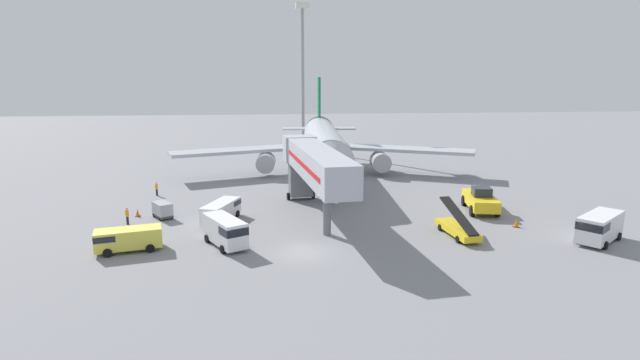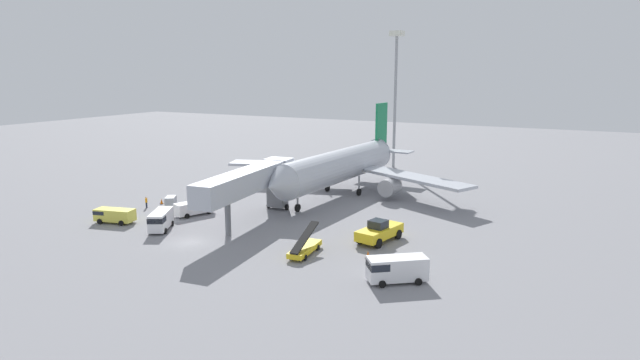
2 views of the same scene
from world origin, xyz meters
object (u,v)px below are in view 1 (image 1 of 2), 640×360
Objects in this scene: pushback_tug at (480,200)px; service_van_rear_right at (599,227)px; service_van_outer_right at (226,231)px; ground_crew_worker_midground at (127,216)px; safety_cone_bravo at (138,213)px; jet_bridge at (313,163)px; service_van_rear_left at (222,210)px; airplane_at_gate at (324,144)px; belt_loader_truck at (457,228)px; apron_light_mast at (303,50)px; safety_cone_alpha at (516,223)px; baggage_cart_far_center at (162,210)px; service_van_far_right at (127,238)px; ground_crew_worker_foreground at (157,189)px.

pushback_tug reaches higher than service_van_rear_right.
pushback_tug is 1.28× the size of service_van_outer_right.
service_van_rear_right reaches higher than ground_crew_worker_midground.
safety_cone_bravo is at bearing 176.91° from pushback_tug.
jet_bridge is 3.75× the size of service_van_rear_left.
ground_crew_worker_midground is (-21.06, -20.60, -3.70)m from airplane_at_gate.
jet_bridge is 3.64× the size of belt_loader_truck.
ground_crew_worker_midground is at bearing -135.64° from airplane_at_gate.
apron_light_mast reaches higher than ground_crew_worker_midground.
ground_crew_worker_midground is at bearing 166.50° from service_van_rear_right.
apron_light_mast is (-14.63, 46.32, 17.26)m from pushback_tug.
safety_cone_alpha is (18.29, -5.73, -4.99)m from jet_bridge.
service_van_outer_right is 7.63m from service_van_rear_left.
baggage_cart_far_center is (-37.71, 11.57, -0.49)m from service_van_rear_right.
airplane_at_gate reaches higher than safety_cone_alpha.
safety_cone_bravo is 52.01m from apron_light_mast.
apron_light_mast is (18.44, 54.68, 17.40)m from service_van_far_right.
service_van_rear_right is at bearing -70.42° from apron_light_mast.
service_van_rear_left is at bearing 161.07° from belt_loader_truck.
service_van_rear_left is at bearing 162.50° from service_van_rear_right.
apron_light_mast is at bearing 91.55° from airplane_at_gate.
pushback_tug is at bearing 54.39° from belt_loader_truck.
service_van_rear_right reaches higher than safety_cone_bravo.
apron_light_mast is at bearing 68.92° from baggage_cart_far_center.
jet_bridge is 28.05× the size of safety_cone_bravo.
airplane_at_gate is at bearing 58.70° from service_van_rear_left.
pushback_tug is 0.26× the size of apron_light_mast.
ground_crew_worker_midground reaches higher than safety_cone_bravo.
ground_crew_worker_midground is at bearing -178.01° from service_van_rear_left.
service_van_outer_right is 3.37× the size of ground_crew_worker_foreground.
belt_loader_truck is at bearing -163.39° from safety_cone_alpha.
ground_crew_worker_foreground is at bearing 126.72° from service_van_rear_left.
ground_crew_worker_foreground is (-34.65, 10.73, -0.34)m from pushback_tug.
jet_bridge reaches higher than pushback_tug.
airplane_at_gate is 20.08m from jet_bridge.
ground_crew_worker_midground is at bearing -147.52° from baggage_cart_far_center.
pushback_tug is 4.24× the size of ground_crew_worker_midground.
service_van_rear_right is 0.99× the size of service_van_rear_left.
service_van_rear_left is 7.47× the size of safety_cone_bravo.
jet_bridge is 20.87m from ground_crew_worker_foreground.
pushback_tug is 36.28m from ground_crew_worker_foreground.
ground_crew_worker_foreground is at bearing 94.74° from service_van_far_right.
belt_loader_truck reaches higher than service_van_far_right.
jet_bridge is at bearing 162.61° from safety_cone_alpha.
service_van_outer_right is at bearing -36.99° from ground_crew_worker_midground.
ground_crew_worker_midground is at bearing -178.62° from pushback_tug.
baggage_cart_far_center is (-18.20, -18.77, -3.70)m from airplane_at_gate.
safety_cone_bravo is at bearing 162.83° from service_van_rear_right.
jet_bridge is (-3.42, -19.77, 0.80)m from airplane_at_gate.
safety_cone_bravo is at bearing 173.80° from jet_bridge.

